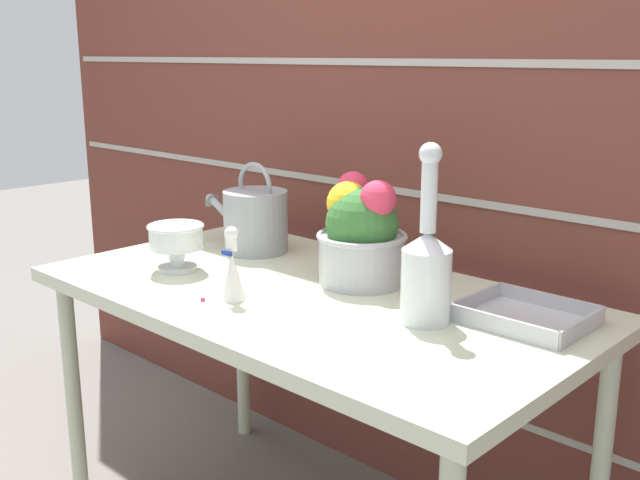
# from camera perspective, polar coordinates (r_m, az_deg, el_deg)

# --- Properties ---
(brick_wall) EXTENTS (3.60, 0.08, 2.20)m
(brick_wall) POSITION_cam_1_polar(r_m,az_deg,el_deg) (2.13, 8.30, 8.40)
(brick_wall) COLOR brown
(brick_wall) RESTS_ON ground_plane
(patio_table) EXTENTS (1.38, 0.75, 0.74)m
(patio_table) POSITION_cam_1_polar(r_m,az_deg,el_deg) (1.86, -0.80, -5.76)
(patio_table) COLOR beige
(patio_table) RESTS_ON ground_plane
(watering_can) EXTENTS (0.33, 0.19, 0.26)m
(watering_can) POSITION_cam_1_polar(r_m,az_deg,el_deg) (2.18, -4.99, 1.56)
(watering_can) COLOR #93999E
(watering_can) RESTS_ON patio_table
(crystal_pedestal_bowl) EXTENTS (0.15, 0.15, 0.13)m
(crystal_pedestal_bowl) POSITION_cam_1_polar(r_m,az_deg,el_deg) (2.02, -10.91, 0.01)
(crystal_pedestal_bowl) COLOR silver
(crystal_pedestal_bowl) RESTS_ON patio_table
(flower_planter) EXTENTS (0.23, 0.23, 0.28)m
(flower_planter) POSITION_cam_1_polar(r_m,az_deg,el_deg) (1.86, 3.14, 0.50)
(flower_planter) COLOR #ADADB2
(flower_planter) RESTS_ON patio_table
(glass_decanter) EXTENTS (0.11, 0.11, 0.39)m
(glass_decanter) POSITION_cam_1_polar(r_m,az_deg,el_deg) (1.60, 8.11, -2.05)
(glass_decanter) COLOR silver
(glass_decanter) RESTS_ON patio_table
(figurine_vase) EXTENTS (0.06, 0.06, 0.18)m
(figurine_vase) POSITION_cam_1_polar(r_m,az_deg,el_deg) (1.76, -6.69, -2.30)
(figurine_vase) COLOR white
(figurine_vase) RESTS_ON patio_table
(wire_tray) EXTENTS (0.26, 0.22, 0.04)m
(wire_tray) POSITION_cam_1_polar(r_m,az_deg,el_deg) (1.68, 15.41, -5.73)
(wire_tray) COLOR #B7B7BC
(wire_tray) RESTS_ON patio_table
(fallen_petal) EXTENTS (0.01, 0.01, 0.01)m
(fallen_petal) POSITION_cam_1_polar(r_m,az_deg,el_deg) (1.78, -8.92, -4.50)
(fallen_petal) COLOR #E03856
(fallen_petal) RESTS_ON patio_table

